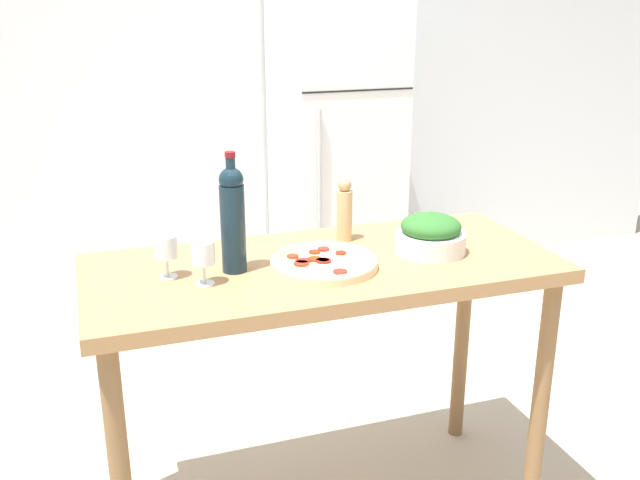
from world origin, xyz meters
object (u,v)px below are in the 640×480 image
(homemade_pizza, at_px, (324,263))
(wine_glass_far, at_px, (166,249))
(salad_bowl, at_px, (431,235))
(wine_glass_near, at_px, (203,255))
(pepper_mill, at_px, (344,211))
(wine_bottle, at_px, (233,217))
(refrigerator, at_px, (335,152))

(homemade_pizza, bearing_deg, wine_glass_far, 171.31)
(homemade_pizza, bearing_deg, salad_bowl, 3.69)
(wine_glass_near, height_order, homemade_pizza, wine_glass_near)
(wine_glass_near, distance_m, homemade_pizza, 0.37)
(pepper_mill, bearing_deg, wine_bottle, -158.76)
(wine_glass_near, distance_m, wine_glass_far, 0.12)
(refrigerator, height_order, wine_bottle, refrigerator)
(pepper_mill, distance_m, salad_bowl, 0.30)
(homemade_pizza, bearing_deg, refrigerator, 68.99)
(wine_glass_far, xyz_separation_m, salad_bowl, (0.82, -0.05, -0.03))
(wine_glass_near, relative_size, pepper_mill, 0.60)
(refrigerator, distance_m, homemade_pizza, 1.92)
(pepper_mill, bearing_deg, refrigerator, 71.04)
(wine_glass_far, xyz_separation_m, homemade_pizza, (0.45, -0.07, -0.07))
(wine_glass_far, relative_size, pepper_mill, 0.60)
(salad_bowl, bearing_deg, homemade_pizza, -176.31)
(wine_glass_far, distance_m, salad_bowl, 0.82)
(pepper_mill, bearing_deg, wine_glass_far, -165.99)
(refrigerator, xyz_separation_m, pepper_mill, (-0.54, -1.57, 0.15))
(salad_bowl, xyz_separation_m, homemade_pizza, (-0.36, -0.02, -0.04))
(wine_glass_far, bearing_deg, pepper_mill, 14.01)
(wine_glass_far, bearing_deg, salad_bowl, -3.19)
(wine_glass_near, xyz_separation_m, salad_bowl, (0.72, 0.04, -0.03))
(wine_bottle, xyz_separation_m, wine_glass_far, (-0.19, 0.01, -0.08))
(wine_bottle, height_order, pepper_mill, wine_bottle)
(wine_glass_far, height_order, pepper_mill, pepper_mill)
(homemade_pizza, bearing_deg, pepper_mill, 56.00)
(wine_glass_near, height_order, pepper_mill, pepper_mill)
(wine_glass_near, height_order, salad_bowl, wine_glass_near)
(wine_glass_far, bearing_deg, wine_bottle, -2.32)
(wine_bottle, bearing_deg, salad_bowl, -3.46)
(salad_bowl, relative_size, homemade_pizza, 0.70)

